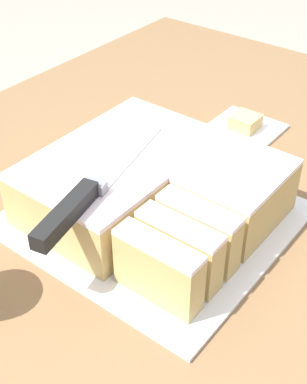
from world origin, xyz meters
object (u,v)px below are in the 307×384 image
at_px(cake_board, 154,217).
at_px(knife, 82,198).
at_px(cake, 153,189).
at_px(brownie, 245,122).

relative_size(cake_board, knife, 1.22).
relative_size(cake, knife, 1.03).
distance_m(cake_board, brownie, 0.30).
distance_m(cake, brownie, 0.30).
bearing_deg(cake, brownie, 3.16).
xyz_separation_m(cake_board, cake, (0.01, 0.01, 0.05)).
bearing_deg(cake, cake_board, -132.04).
height_order(cake_board, knife, knife).
relative_size(knife, brownie, 6.23).
bearing_deg(knife, brownie, -12.70).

